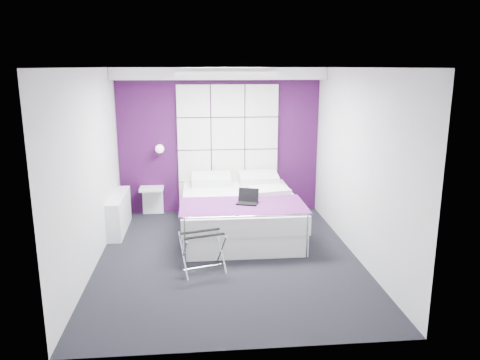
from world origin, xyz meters
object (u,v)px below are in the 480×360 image
object	(u,v)px
wall_lamp	(160,148)
nightstand	(152,189)
radiator	(119,213)
bed	(239,213)
luggage_rack	(203,252)
laptop	(247,200)

from	to	relation	value
wall_lamp	nightstand	size ratio (longest dim) A/B	0.36
radiator	nightstand	bearing A→B (deg)	56.93
radiator	bed	xyz separation A→B (m)	(1.94, -0.27, 0.03)
wall_lamp	luggage_rack	distance (m)	2.73
bed	luggage_rack	distance (m)	1.56
luggage_rack	laptop	bearing A→B (deg)	38.15
wall_lamp	bed	xyz separation A→B (m)	(1.30, -1.03, -0.89)
luggage_rack	radiator	bearing A→B (deg)	111.81
nightstand	luggage_rack	distance (m)	2.59
wall_lamp	bed	size ratio (longest dim) A/B	0.07
wall_lamp	nightstand	xyz separation A→B (m)	(-0.17, -0.04, -0.72)
wall_lamp	luggage_rack	world-z (taller)	wall_lamp
radiator	luggage_rack	world-z (taller)	radiator
nightstand	laptop	bearing A→B (deg)	-43.79
bed	luggage_rack	bearing A→B (deg)	-113.06
wall_lamp	laptop	xyz separation A→B (m)	(1.37, -1.52, -0.53)
radiator	laptop	bearing A→B (deg)	-20.66
wall_lamp	bed	bearing A→B (deg)	-38.50
bed	laptop	distance (m)	0.61
nightstand	luggage_rack	size ratio (longest dim) A/B	0.77
wall_lamp	radiator	distance (m)	1.35
bed	wall_lamp	bearing A→B (deg)	141.50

